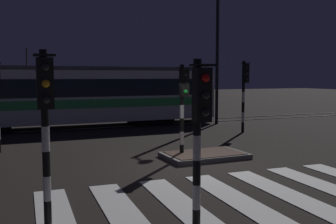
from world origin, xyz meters
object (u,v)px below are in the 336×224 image
Objects in this scene: traffic_light_corner_near_left at (45,111)px; street_lamp_trackside_right at (220,39)px; tram at (75,95)px; traffic_light_corner_far_right at (245,86)px; traffic_light_median_centre at (183,97)px; traffic_light_kerb_mid_left at (200,120)px.

street_lamp_trackside_right is at bearing 47.88° from traffic_light_corner_near_left.
traffic_light_corner_near_left is at bearing -102.14° from tram.
street_lamp_trackside_right is 8.56m from tram.
traffic_light_corner_far_right reaches higher than traffic_light_median_centre.
street_lamp_trackside_right is 0.48× the size of tram.
tram is (-7.18, 5.17, -0.55)m from traffic_light_corner_far_right.
traffic_light_corner_far_right is 8.86m from tram.
traffic_light_median_centre is at bearing -141.94° from traffic_light_corner_far_right.
traffic_light_kerb_mid_left is 0.19× the size of tram.
traffic_light_kerb_mid_left is at bearing -92.29° from tram.
street_lamp_trackside_right is (5.91, 7.52, 2.74)m from traffic_light_median_centre.
street_lamp_trackside_right is at bearing 79.69° from traffic_light_corner_far_right.
traffic_light_corner_near_left is at bearing 148.39° from traffic_light_kerb_mid_left.
tram is (-7.80, 1.79, -3.05)m from street_lamp_trackside_right.
traffic_light_corner_far_right reaches higher than traffic_light_kerb_mid_left.
street_lamp_trackside_right is at bearing 51.86° from traffic_light_median_centre.
traffic_light_corner_far_right is 6.73m from traffic_light_median_centre.
traffic_light_kerb_mid_left is 0.97× the size of traffic_light_median_centre.
traffic_light_corner_near_left reaches higher than traffic_light_kerb_mid_left.
traffic_light_kerb_mid_left is 6.30m from traffic_light_median_centre.
tram is at bearing 167.06° from street_lamp_trackside_right.
traffic_light_kerb_mid_left is 0.40× the size of street_lamp_trackside_right.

